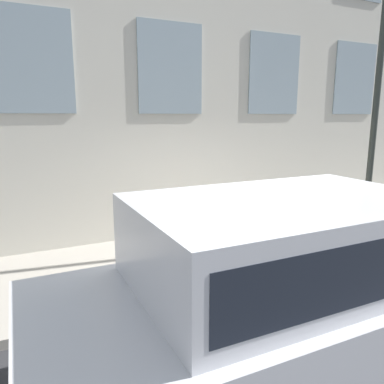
# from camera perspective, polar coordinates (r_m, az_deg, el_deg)

# --- Properties ---
(ground_plane) EXTENTS (80.00, 80.00, 0.00)m
(ground_plane) POSITION_cam_1_polar(r_m,az_deg,el_deg) (5.55, 8.05, -15.00)
(ground_plane) COLOR #2D2D30
(sidewalk) EXTENTS (2.69, 60.00, 0.12)m
(sidewalk) POSITION_cam_1_polar(r_m,az_deg,el_deg) (6.58, 1.52, -9.92)
(sidewalk) COLOR #A8A093
(sidewalk) RESTS_ON ground_plane
(building_facade) EXTENTS (0.33, 40.00, 8.70)m
(building_facade) POSITION_cam_1_polar(r_m,az_deg,el_deg) (7.72, -3.88, 25.65)
(building_facade) COLOR beige
(building_facade) RESTS_ON ground_plane
(fire_hydrant) EXTENTS (0.36, 0.46, 0.71)m
(fire_hydrant) POSITION_cam_1_polar(r_m,az_deg,el_deg) (5.52, 2.69, -9.59)
(fire_hydrant) COLOR gold
(fire_hydrant) RESTS_ON sidewalk
(person) EXTENTS (0.28, 0.19, 1.18)m
(person) POSITION_cam_1_polar(r_m,az_deg,el_deg) (5.53, -2.66, -5.73)
(person) COLOR #998466
(person) RESTS_ON sidewalk
(parked_truck_silver_near) EXTENTS (2.00, 4.47, 1.74)m
(parked_truck_silver_near) POSITION_cam_1_polar(r_m,az_deg,el_deg) (3.68, 13.15, -12.27)
(parked_truck_silver_near) COLOR black
(parked_truck_silver_near) RESTS_ON ground_plane
(street_lamp) EXTENTS (0.36, 0.36, 6.03)m
(street_lamp) POSITION_cam_1_polar(r_m,az_deg,el_deg) (8.25, 26.99, 19.86)
(street_lamp) COLOR #2D332D
(street_lamp) RESTS_ON sidewalk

